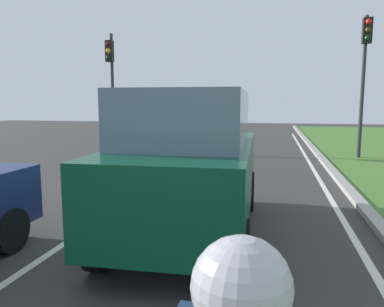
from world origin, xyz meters
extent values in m
plane|color=#383533|center=(0.00, 14.00, 0.00)|extent=(60.00, 60.00, 0.00)
cube|color=silver|center=(-0.70, 14.00, 0.00)|extent=(0.12, 32.00, 0.01)
cube|color=silver|center=(3.60, 14.00, 0.00)|extent=(0.12, 32.00, 0.01)
cube|color=#9E9B93|center=(4.10, 14.00, 0.06)|extent=(0.24, 48.00, 0.12)
cube|color=#0C472D|center=(1.05, 9.17, 0.93)|extent=(2.06, 4.57, 1.10)
cube|color=slate|center=(1.05, 9.02, 1.88)|extent=(1.80, 2.76, 0.80)
cylinder|color=black|center=(0.12, 10.67, 0.38)|extent=(0.25, 0.77, 0.76)
cylinder|color=black|center=(1.87, 10.73, 0.38)|extent=(0.25, 0.77, 0.76)
cylinder|color=black|center=(0.23, 7.61, 0.38)|extent=(0.25, 0.77, 0.76)
cylinder|color=black|center=(1.98, 7.67, 0.38)|extent=(0.25, 0.77, 0.76)
cylinder|color=black|center=(-1.28, 7.84, 0.32)|extent=(0.22, 0.64, 0.64)
sphere|color=#B2B2B7|center=(2.25, 4.46, 1.60)|extent=(0.28, 0.28, 0.28)
cylinder|color=#2D2D2D|center=(5.50, 18.47, 2.63)|extent=(0.14, 0.14, 5.27)
cube|color=black|center=(5.50, 18.27, 4.69)|extent=(0.32, 0.24, 0.90)
sphere|color=red|center=(5.50, 18.14, 4.97)|extent=(0.20, 0.20, 0.20)
sphere|color=#382B0C|center=(5.50, 18.14, 4.69)|extent=(0.20, 0.20, 0.20)
sphere|color=black|center=(5.50, 18.14, 4.41)|extent=(0.20, 0.20, 0.20)
cylinder|color=#2D2D2D|center=(-4.69, 18.93, 2.55)|extent=(0.14, 0.14, 5.10)
cube|color=black|center=(-4.69, 18.73, 4.33)|extent=(0.32, 0.24, 0.90)
sphere|color=#3F0F0F|center=(-4.69, 18.60, 4.61)|extent=(0.20, 0.20, 0.20)
sphere|color=#F2AD19|center=(-4.69, 18.60, 4.33)|extent=(0.20, 0.20, 0.20)
sphere|color=black|center=(-4.69, 18.60, 4.05)|extent=(0.20, 0.20, 0.20)
camera|label=1|loc=(2.33, 3.51, 2.09)|focal=34.62mm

